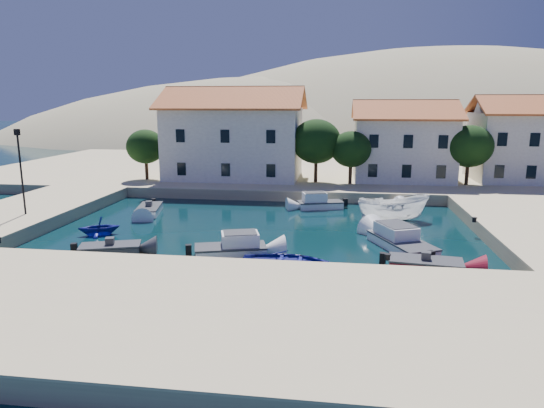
{
  "coord_description": "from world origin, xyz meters",
  "views": [
    {
      "loc": [
        5.35,
        -24.01,
        9.08
      ],
      "look_at": [
        0.71,
        9.35,
        2.0
      ],
      "focal_mm": 32.0,
      "sensor_mm": 36.0,
      "label": 1
    }
  ],
  "objects_px": {
    "lamppost": "(20,163)",
    "boat_east": "(393,221)",
    "building_left": "(235,132)",
    "cabin_cruiser_east": "(402,241)",
    "building_mid": "(403,140)",
    "building_right": "(520,138)",
    "cabin_cruiser_south": "(230,248)",
    "rowboat_south": "(286,268)"
  },
  "relations": [
    {
      "from": "lamppost",
      "to": "boat_east",
      "type": "relative_size",
      "value": 1.09
    },
    {
      "from": "building_left",
      "to": "cabin_cruiser_east",
      "type": "xyz_separation_m",
      "value": [
        15.41,
        -21.74,
        -5.46
      ]
    },
    {
      "from": "building_left",
      "to": "cabin_cruiser_east",
      "type": "height_order",
      "value": "building_left"
    },
    {
      "from": "boat_east",
      "to": "building_left",
      "type": "bearing_deg",
      "value": 33.52
    },
    {
      "from": "building_mid",
      "to": "building_right",
      "type": "bearing_deg",
      "value": 4.76
    },
    {
      "from": "building_mid",
      "to": "cabin_cruiser_east",
      "type": "xyz_separation_m",
      "value": [
        -2.59,
        -22.74,
        -4.75
      ]
    },
    {
      "from": "building_right",
      "to": "cabin_cruiser_east",
      "type": "height_order",
      "value": "building_right"
    },
    {
      "from": "building_right",
      "to": "boat_east",
      "type": "xyz_separation_m",
      "value": [
        -14.36,
        -16.24,
        -5.47
      ]
    },
    {
      "from": "cabin_cruiser_east",
      "to": "boat_east",
      "type": "xyz_separation_m",
      "value": [
        0.23,
        7.49,
        -0.48
      ]
    },
    {
      "from": "boat_east",
      "to": "cabin_cruiser_east",
      "type": "bearing_deg",
      "value": 164.05
    },
    {
      "from": "cabin_cruiser_south",
      "to": "boat_east",
      "type": "distance_m",
      "value": 14.85
    },
    {
      "from": "cabin_cruiser_east",
      "to": "boat_east",
      "type": "height_order",
      "value": "cabin_cruiser_east"
    },
    {
      "from": "building_mid",
      "to": "cabin_cruiser_south",
      "type": "distance_m",
      "value": 29.1
    },
    {
      "from": "building_right",
      "to": "boat_east",
      "type": "relative_size",
      "value": 1.65
    },
    {
      "from": "building_mid",
      "to": "building_left",
      "type": "bearing_deg",
      "value": -176.82
    },
    {
      "from": "rowboat_south",
      "to": "boat_east",
      "type": "bearing_deg",
      "value": -31.95
    },
    {
      "from": "rowboat_south",
      "to": "boat_east",
      "type": "distance_m",
      "value": 14.06
    },
    {
      "from": "lamppost",
      "to": "building_left",
      "type": "bearing_deg",
      "value": 60.1
    },
    {
      "from": "building_left",
      "to": "cabin_cruiser_south",
      "type": "bearing_deg",
      "value": -78.5
    },
    {
      "from": "building_right",
      "to": "cabin_cruiser_south",
      "type": "relative_size",
      "value": 2.05
    },
    {
      "from": "building_left",
      "to": "lamppost",
      "type": "bearing_deg",
      "value": -119.9
    },
    {
      "from": "building_right",
      "to": "building_left",
      "type": "bearing_deg",
      "value": -176.19
    },
    {
      "from": "cabin_cruiser_south",
      "to": "rowboat_south",
      "type": "relative_size",
      "value": 0.94
    },
    {
      "from": "building_left",
      "to": "boat_east",
      "type": "height_order",
      "value": "building_left"
    },
    {
      "from": "building_mid",
      "to": "boat_east",
      "type": "distance_m",
      "value": 16.28
    },
    {
      "from": "lamppost",
      "to": "rowboat_south",
      "type": "distance_m",
      "value": 21.57
    },
    {
      "from": "boat_east",
      "to": "building_right",
      "type": "bearing_deg",
      "value": -55.64
    },
    {
      "from": "cabin_cruiser_south",
      "to": "cabin_cruiser_east",
      "type": "distance_m",
      "value": 10.79
    },
    {
      "from": "building_mid",
      "to": "cabin_cruiser_east",
      "type": "relative_size",
      "value": 1.81
    },
    {
      "from": "building_left",
      "to": "rowboat_south",
      "type": "xyz_separation_m",
      "value": [
        8.55,
        -26.38,
        -5.94
      ]
    },
    {
      "from": "cabin_cruiser_south",
      "to": "building_mid",
      "type": "bearing_deg",
      "value": 46.46
    },
    {
      "from": "building_right",
      "to": "rowboat_south",
      "type": "relative_size",
      "value": 1.94
    },
    {
      "from": "rowboat_south",
      "to": "lamppost",
      "type": "bearing_deg",
      "value": 70.7
    },
    {
      "from": "building_mid",
      "to": "rowboat_south",
      "type": "xyz_separation_m",
      "value": [
        -9.45,
        -27.38,
        -5.22
      ]
    },
    {
      "from": "rowboat_south",
      "to": "building_left",
      "type": "bearing_deg",
      "value": 16.31
    },
    {
      "from": "cabin_cruiser_south",
      "to": "boat_east",
      "type": "height_order",
      "value": "cabin_cruiser_south"
    },
    {
      "from": "cabin_cruiser_east",
      "to": "building_left",
      "type": "bearing_deg",
      "value": 11.35
    },
    {
      "from": "building_right",
      "to": "boat_east",
      "type": "bearing_deg",
      "value": -131.47
    },
    {
      "from": "rowboat_south",
      "to": "boat_east",
      "type": "xyz_separation_m",
      "value": [
        7.09,
        12.14,
        0.0
      ]
    },
    {
      "from": "lamppost",
      "to": "building_mid",
      "type": "bearing_deg",
      "value": 35.45
    },
    {
      "from": "building_right",
      "to": "building_mid",
      "type": "bearing_deg",
      "value": -175.24
    },
    {
      "from": "cabin_cruiser_south",
      "to": "boat_east",
      "type": "xyz_separation_m",
      "value": [
        10.64,
        10.36,
        -0.48
      ]
    }
  ]
}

